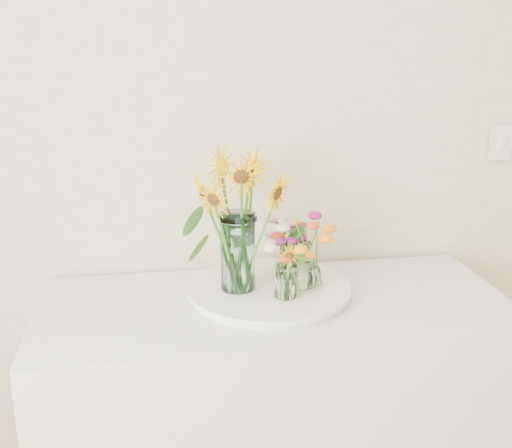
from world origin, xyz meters
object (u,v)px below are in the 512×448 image
object	(u,v)px
mason_jar	(238,252)
small_vase_c	(291,259)
counter	(274,431)
small_vase_a	(286,281)
small_vase_b	(305,264)
tray	(269,292)

from	to	relation	value
mason_jar	small_vase_c	bearing A→B (deg)	21.28
counter	small_vase_c	size ratio (longest dim) A/B	11.18
mason_jar	small_vase_a	xyz separation A→B (m)	(0.13, -0.08, -0.07)
counter	mason_jar	size ratio (longest dim) A/B	5.82
mason_jar	small_vase_b	xyz separation A→B (m)	(0.20, -0.01, -0.05)
counter	small_vase_a	bearing A→B (deg)	-59.07
tray	small_vase_a	distance (m)	0.11
mason_jar	small_vase_a	distance (m)	0.17
tray	small_vase_b	size ratio (longest dim) A/B	3.23
small_vase_a	small_vase_c	size ratio (longest dim) A/B	0.85
tray	counter	bearing A→B (deg)	-77.02
small_vase_a	mason_jar	bearing A→B (deg)	146.68
mason_jar	small_vase_c	size ratio (longest dim) A/B	1.92
small_vase_a	small_vase_b	size ratio (longest dim) A/B	0.72
small_vase_b	small_vase_c	bearing A→B (deg)	106.80
counter	tray	bearing A→B (deg)	102.98
counter	mason_jar	distance (m)	0.61
tray	small_vase_b	xyz separation A→B (m)	(0.11, -0.01, 0.09)
counter	small_vase_c	xyz separation A→B (m)	(0.07, 0.11, 0.54)
small_vase_a	small_vase_c	distance (m)	0.16
counter	small_vase_b	xyz separation A→B (m)	(0.10, 0.04, 0.55)
mason_jar	small_vase_b	size ratio (longest dim) A/B	1.64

